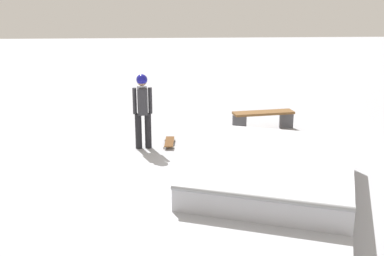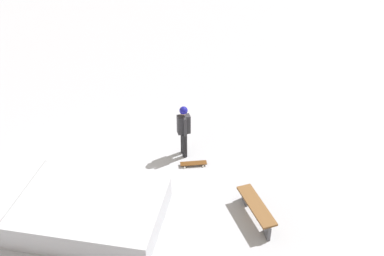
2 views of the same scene
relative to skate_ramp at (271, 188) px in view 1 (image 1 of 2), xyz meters
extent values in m
plane|color=#A8AAB2|center=(-0.52, -0.30, -0.32)|extent=(60.00, 60.00, 0.00)
cube|color=#B0B3BB|center=(-0.45, 0.17, 0.03)|extent=(4.29, 3.70, 0.70)
cylinder|color=gray|center=(1.24, -0.47, 0.38)|extent=(0.99, 2.46, 0.08)
cylinder|color=black|center=(-3.23, -2.37, 0.09)|extent=(0.15, 0.15, 0.82)
cylinder|color=black|center=(-3.25, -2.15, 0.09)|extent=(0.15, 0.15, 0.82)
cube|color=#2D2D33|center=(-3.24, -2.26, 0.80)|extent=(0.40, 0.25, 0.60)
cylinder|color=#2D2D33|center=(-3.22, -2.43, 0.80)|extent=(0.09, 0.09, 0.60)
cylinder|color=#2D2D33|center=(-3.25, -2.08, 0.80)|extent=(0.09, 0.09, 0.60)
sphere|color=tan|center=(-3.24, -2.26, 1.25)|extent=(0.22, 0.22, 0.22)
sphere|color=navy|center=(-3.24, -2.26, 1.28)|extent=(0.25, 0.25, 0.25)
cube|color=#593314|center=(-3.43, -1.66, -0.23)|extent=(0.81, 0.25, 0.02)
cylinder|color=silver|center=(-3.72, -1.76, -0.29)|extent=(0.06, 0.03, 0.06)
cylinder|color=silver|center=(-3.70, -1.53, -0.29)|extent=(0.06, 0.03, 0.06)
cylinder|color=silver|center=(-3.16, -1.79, -0.29)|extent=(0.06, 0.03, 0.06)
cylinder|color=silver|center=(-3.14, -1.56, -0.29)|extent=(0.06, 0.03, 0.06)
cube|color=brown|center=(-4.61, 0.82, 0.13)|extent=(0.64, 1.64, 0.06)
cube|color=#4C4C51|center=(-4.71, 1.46, -0.11)|extent=(0.08, 0.36, 0.42)
cube|color=#4C4C51|center=(-4.51, 0.17, -0.11)|extent=(0.08, 0.36, 0.42)
camera|label=1|loc=(7.39, -1.78, 3.18)|focal=44.92mm
camera|label=2|loc=(-1.47, 8.98, 8.20)|focal=42.51mm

